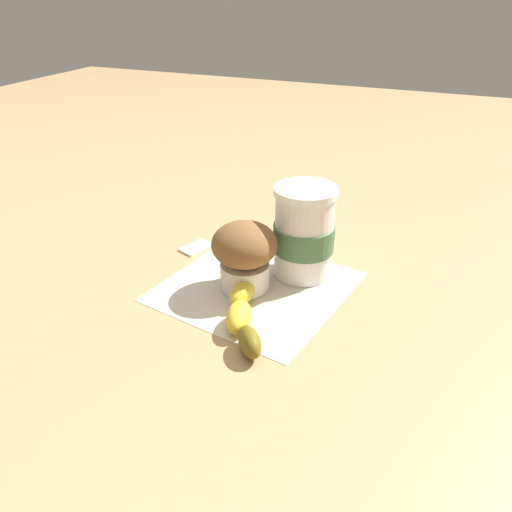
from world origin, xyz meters
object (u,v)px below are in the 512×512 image
object	(u,v)px
banana	(244,316)
muffin	(245,253)
coffee_cup	(304,233)
sugar_packet	(196,247)

from	to	relation	value
banana	muffin	bearing A→B (deg)	-157.08
coffee_cup	muffin	size ratio (longest dim) A/B	1.36
muffin	sugar_packet	world-z (taller)	muffin
muffin	banana	world-z (taller)	muffin
muffin	sugar_packet	size ratio (longest dim) A/B	1.95
coffee_cup	banana	world-z (taller)	coffee_cup
banana	sugar_packet	world-z (taller)	banana
coffee_cup	muffin	distance (m)	0.09
muffin	sugar_packet	bearing A→B (deg)	-122.22
coffee_cup	banana	distance (m)	0.16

